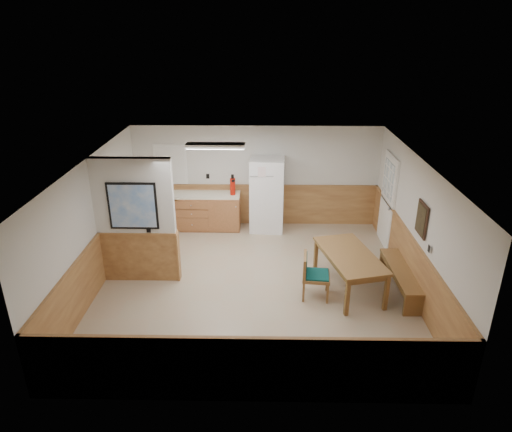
{
  "coord_description": "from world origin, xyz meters",
  "views": [
    {
      "loc": [
        0.18,
        -7.7,
        4.73
      ],
      "look_at": [
        0.04,
        0.4,
        1.29
      ],
      "focal_mm": 32.0,
      "sensor_mm": 36.0,
      "label": 1
    }
  ],
  "objects_px": {
    "dining_bench": "(401,274)",
    "fire_extinguisher": "(233,186)",
    "soap_bottle": "(160,189)",
    "dining_table": "(350,259)",
    "dining_chair": "(311,273)",
    "refrigerator": "(267,195)"
  },
  "relations": [
    {
      "from": "refrigerator",
      "to": "soap_bottle",
      "type": "relative_size",
      "value": 8.31
    },
    {
      "from": "dining_bench",
      "to": "fire_extinguisher",
      "type": "xyz_separation_m",
      "value": [
        -3.36,
        2.8,
        0.77
      ]
    },
    {
      "from": "refrigerator",
      "to": "fire_extinguisher",
      "type": "relative_size",
      "value": 3.59
    },
    {
      "from": "dining_bench",
      "to": "soap_bottle",
      "type": "distance_m",
      "value": 5.92
    },
    {
      "from": "dining_chair",
      "to": "fire_extinguisher",
      "type": "height_order",
      "value": "fire_extinguisher"
    },
    {
      "from": "dining_table",
      "to": "dining_chair",
      "type": "relative_size",
      "value": 2.2
    },
    {
      "from": "dining_chair",
      "to": "fire_extinguisher",
      "type": "distance_m",
      "value": 3.49
    },
    {
      "from": "dining_table",
      "to": "dining_chair",
      "type": "distance_m",
      "value": 0.8
    },
    {
      "from": "fire_extinguisher",
      "to": "soap_bottle",
      "type": "distance_m",
      "value": 1.78
    },
    {
      "from": "refrigerator",
      "to": "soap_bottle",
      "type": "bearing_deg",
      "value": -178.08
    },
    {
      "from": "refrigerator",
      "to": "dining_table",
      "type": "height_order",
      "value": "refrigerator"
    },
    {
      "from": "dining_table",
      "to": "refrigerator",
      "type": "bearing_deg",
      "value": 105.47
    },
    {
      "from": "dining_chair",
      "to": "fire_extinguisher",
      "type": "xyz_separation_m",
      "value": [
        -1.63,
        3.02,
        0.63
      ]
    },
    {
      "from": "dining_bench",
      "to": "fire_extinguisher",
      "type": "height_order",
      "value": "fire_extinguisher"
    },
    {
      "from": "dining_table",
      "to": "dining_chair",
      "type": "xyz_separation_m",
      "value": [
        -0.74,
        -0.26,
        -0.16
      ]
    },
    {
      "from": "fire_extinguisher",
      "to": "soap_bottle",
      "type": "relative_size",
      "value": 2.31
    },
    {
      "from": "refrigerator",
      "to": "dining_chair",
      "type": "xyz_separation_m",
      "value": [
        0.8,
        -3.0,
        -0.41
      ]
    },
    {
      "from": "refrigerator",
      "to": "soap_bottle",
      "type": "height_order",
      "value": "refrigerator"
    },
    {
      "from": "soap_bottle",
      "to": "refrigerator",
      "type": "bearing_deg",
      "value": -1.77
    },
    {
      "from": "refrigerator",
      "to": "dining_chair",
      "type": "bearing_deg",
      "value": -71.34
    },
    {
      "from": "dining_bench",
      "to": "fire_extinguisher",
      "type": "distance_m",
      "value": 4.44
    },
    {
      "from": "refrigerator",
      "to": "dining_chair",
      "type": "distance_m",
      "value": 3.13
    }
  ]
}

